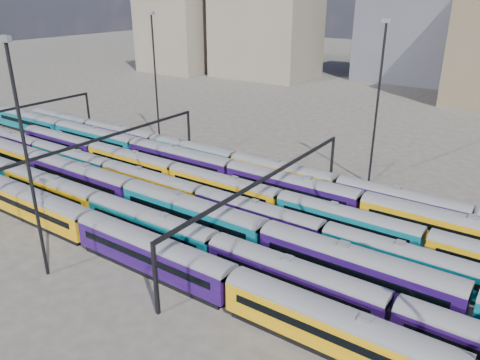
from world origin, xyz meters
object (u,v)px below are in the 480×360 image
Objects in this scene: rake_0 at (88,224)px; rake_2 at (191,211)px; mast_2 at (26,156)px; rake_1 at (96,203)px.

rake_0 is 12.89m from rake_2.
mast_2 reaches higher than rake_2.
rake_0 is at bearing 101.58° from mast_2.
rake_2 reaches higher than rake_1.
rake_0 is 6.71m from rake_1.
mast_2 is at bearing -78.42° from rake_0.
rake_1 is 0.77× the size of rake_2.
mast_2 is (1.43, -7.00, 11.15)m from rake_0.
mast_2 is (5.91, -12.00, 11.37)m from rake_1.
rake_0 is at bearing -48.19° from rake_1.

